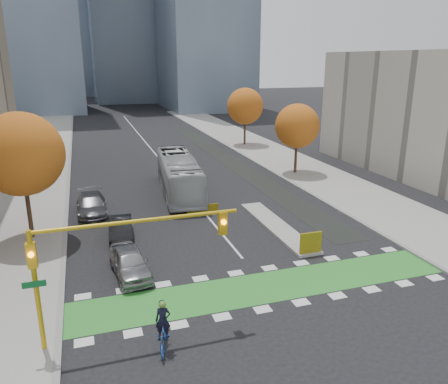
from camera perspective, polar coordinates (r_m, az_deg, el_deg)
ground at (r=21.88m, az=7.14°, el=-14.02°), size 300.00×300.00×0.00m
sidewalk_west at (r=38.88m, az=-24.92°, el=-1.32°), size 7.00×120.00×0.15m
sidewalk_east at (r=44.24m, az=12.15°, el=1.99°), size 7.00×120.00×0.15m
curb_west at (r=38.57m, az=-19.78°, el=-0.86°), size 0.30×120.00×0.16m
curb_east at (r=42.63m, az=8.06°, el=1.64°), size 0.30×120.00×0.16m
bike_crossing at (r=23.06m, az=5.54°, el=-12.22°), size 20.00×3.00×0.01m
centre_line at (r=58.56m, az=-9.59°, el=5.69°), size 0.15×70.00×0.01m
bike_lane_paint at (r=50.71m, az=0.58°, el=4.19°), size 2.50×50.00×0.01m
median_island at (r=30.72m, az=6.87°, el=-4.42°), size 1.60×10.00×0.16m
hazard_board at (r=26.52m, az=11.27°, el=-6.52°), size 1.40×0.12×1.30m
tree_west at (r=29.66m, az=-24.97°, el=4.48°), size 5.20×5.20×8.22m
tree_east_near at (r=44.30m, az=9.54°, el=8.49°), size 4.40×4.40×7.08m
tree_east_far at (r=58.98m, az=2.77°, el=11.13°), size 4.80×4.80×7.65m
traffic_signal_west at (r=17.88m, az=-15.52°, el=-7.39°), size 8.53×0.56×5.20m
cyclist at (r=18.49m, az=-7.90°, el=-17.80°), size 1.10×1.98×2.17m
bus at (r=37.85m, az=-5.92°, el=2.27°), size 3.95×12.24×3.35m
parked_car_a at (r=24.32m, az=-12.22°, el=-8.96°), size 2.17×4.53×1.49m
parked_car_b at (r=29.13m, az=-13.34°, el=-4.72°), size 1.77×4.27×1.37m
parked_car_c at (r=34.01m, az=-16.90°, el=-1.69°), size 2.20×5.31×1.53m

